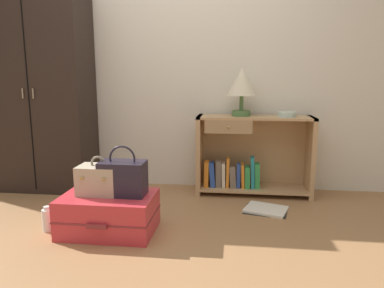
{
  "coord_description": "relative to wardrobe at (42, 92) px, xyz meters",
  "views": [
    {
      "loc": [
        0.61,
        -2.07,
        1.09
      ],
      "look_at": [
        0.25,
        0.81,
        0.55
      ],
      "focal_mm": 33.53,
      "sensor_mm": 36.0,
      "label": 1
    }
  ],
  "objects": [
    {
      "name": "ground_plane",
      "position": [
        1.25,
        -1.2,
        -0.95
      ],
      "size": [
        9.0,
        9.0,
        0.0
      ],
      "primitive_type": "plane",
      "color": "#9E7047"
    },
    {
      "name": "back_wall",
      "position": [
        1.25,
        0.3,
        0.35
      ],
      "size": [
        6.4,
        0.1,
        2.6
      ],
      "primitive_type": "cube",
      "color": "silver",
      "rests_on": "ground_plane"
    },
    {
      "name": "wardrobe",
      "position": [
        0.0,
        0.0,
        0.0
      ],
      "size": [
        0.92,
        0.47,
        1.9
      ],
      "color": "black",
      "rests_on": "ground_plane"
    },
    {
      "name": "bookshelf",
      "position": [
        1.99,
        0.07,
        -0.6
      ],
      "size": [
        1.06,
        0.34,
        0.74
      ],
      "color": "tan",
      "rests_on": "ground_plane"
    },
    {
      "name": "table_lamp",
      "position": [
        1.9,
        0.06,
        0.09
      ],
      "size": [
        0.27,
        0.27,
        0.45
      ],
      "color": "#4C7542",
      "rests_on": "bookshelf"
    },
    {
      "name": "bowl",
      "position": [
        2.31,
        0.03,
        -0.19
      ],
      "size": [
        0.16,
        0.16,
        0.05
      ],
      "primitive_type": "cylinder",
      "color": "silver",
      "rests_on": "bookshelf"
    },
    {
      "name": "suitcase_large",
      "position": [
        0.98,
        -0.95,
        -0.81
      ],
      "size": [
        0.66,
        0.46,
        0.27
      ],
      "color": "#D1333D",
      "rests_on": "ground_plane"
    },
    {
      "name": "train_case",
      "position": [
        0.9,
        -0.92,
        -0.57
      ],
      "size": [
        0.28,
        0.21,
        0.28
      ],
      "color": "#B7A88E",
      "rests_on": "suitcase_large"
    },
    {
      "name": "handbag",
      "position": [
        1.08,
        -0.93,
        -0.55
      ],
      "size": [
        0.32,
        0.19,
        0.35
      ],
      "color": "#231E2D",
      "rests_on": "suitcase_large"
    },
    {
      "name": "bottle",
      "position": [
        0.53,
        -0.99,
        -0.86
      ],
      "size": [
        0.07,
        0.07,
        0.18
      ],
      "color": "white",
      "rests_on": "ground_plane"
    },
    {
      "name": "open_book_on_floor",
      "position": [
        2.12,
        -0.39,
        -0.94
      ],
      "size": [
        0.4,
        0.36,
        0.02
      ],
      "color": "white",
      "rests_on": "ground_plane"
    }
  ]
}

